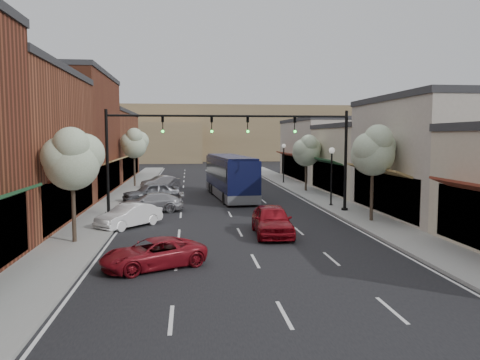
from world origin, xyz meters
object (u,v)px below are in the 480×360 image
object	(u,v)px
tree_right_far	(307,150)
signal_mast_right	(312,146)
tree_right_near	(374,150)
tree_left_far	(134,143)
lamp_post_near	(332,167)
parked_car_c	(151,202)
parked_car_e	(161,182)
parked_car_d	(151,192)
lamp_post_far	(284,157)
coach_bus	(230,176)
tree_left_near	(73,158)
red_hatchback	(272,220)
parked_car_b	(129,216)
signal_mast_left	(144,146)
parked_car_a	(153,254)

from	to	relation	value
tree_right_far	signal_mast_right	bearing A→B (deg)	-102.85
tree_right_near	tree_right_far	distance (m)	16.01
tree_left_far	lamp_post_near	world-z (taller)	tree_left_far
parked_car_c	parked_car_e	world-z (taller)	parked_car_c
parked_car_c	parked_car_d	distance (m)	5.12
signal_mast_right	lamp_post_far	distance (m)	20.19
coach_bus	tree_left_far	bearing A→B (deg)	129.05
tree_left_near	red_hatchback	size ratio (longest dim) A/B	1.19
parked_car_b	parked_car_e	distance (m)	20.58
lamp_post_far	red_hatchback	distance (m)	27.73
coach_bus	parked_car_b	distance (m)	14.39
parked_car_c	lamp_post_near	bearing A→B (deg)	87.94
tree_right_near	tree_left_near	xyz separation A→B (m)	(-16.60, -4.00, -0.23)
tree_left_near	parked_car_e	bearing A→B (deg)	83.80
coach_bus	tree_left_near	bearing A→B (deg)	-123.69
signal_mast_left	parked_car_e	bearing A→B (deg)	89.80
tree_right_near	parked_car_b	size ratio (longest dim) A/B	1.44
tree_left_near	parked_car_a	world-z (taller)	tree_left_near
tree_right_near	tree_left_near	size ratio (longest dim) A/B	1.05
lamp_post_far	signal_mast_left	bearing A→B (deg)	-123.86
coach_bus	parked_car_d	xyz separation A→B (m)	(-6.56, -1.90, -1.11)
signal_mast_left	parked_car_d	size ratio (longest dim) A/B	1.81
tree_left_near	parked_car_c	size ratio (longest dim) A/B	1.25
tree_left_near	tree_left_far	world-z (taller)	tree_left_far
signal_mast_right	parked_car_a	size ratio (longest dim) A/B	1.96
tree_right_far	parked_car_a	bearing A→B (deg)	-117.12
tree_left_far	lamp_post_far	size ratio (longest dim) A/B	1.38
tree_right_far	signal_mast_left	bearing A→B (deg)	-139.46
signal_mast_left	tree_right_near	world-z (taller)	signal_mast_left
lamp_post_near	parked_car_c	world-z (taller)	lamp_post_near
tree_left_near	red_hatchback	world-z (taller)	tree_left_near
lamp_post_far	coach_bus	size ratio (longest dim) A/B	0.37
coach_bus	parked_car_b	size ratio (longest dim) A/B	2.90
lamp_post_far	parked_car_d	distance (m)	19.08
signal_mast_left	parked_car_d	distance (m)	7.79
parked_car_d	tree_left_far	bearing A→B (deg)	170.24
parked_car_c	parked_car_e	bearing A→B (deg)	174.94
tree_right_far	tree_left_near	distance (m)	25.99
signal_mast_right	parked_car_e	bearing A→B (deg)	123.75
tree_right_near	parked_car_a	world-z (taller)	tree_right_near
parked_car_a	parked_car_b	distance (m)	8.94
signal_mast_right	red_hatchback	bearing A→B (deg)	-119.91
signal_mast_left	signal_mast_right	bearing A→B (deg)	0.00
lamp_post_near	parked_car_a	xyz separation A→B (m)	(-12.00, -15.06, -2.42)
parked_car_c	tree_left_far	bearing A→B (deg)	-175.73
lamp_post_far	coach_bus	bearing A→B (deg)	-121.72
signal_mast_right	coach_bus	xyz separation A→B (m)	(-4.82, 8.68, -2.74)
signal_mast_left	lamp_post_near	size ratio (longest dim) A/B	1.85
tree_right_near	parked_car_a	size ratio (longest dim) A/B	1.42
lamp_post_far	parked_car_e	distance (m)	13.96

